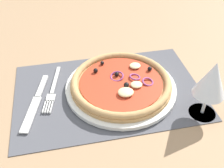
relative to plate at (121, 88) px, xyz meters
The scene contains 7 objects.
ground_plane 4.01cm from the plate, ahead, with size 190.00×140.00×2.40cm, color #9E7A56.
placemat 3.48cm from the plate, ahead, with size 47.95×31.18×0.40cm, color #4C4C51.
plate is the anchor object (origin of this frame).
pizza 1.61cm from the plate, behind, with size 26.12×26.12×2.67cm.
fork 17.87cm from the plate, ahead, with size 5.46×17.89×0.44cm.
knife 21.86cm from the plate, ahead, with size 6.90×19.72×0.62cm.
wine_glass 22.76cm from the plate, 145.47° to the left, with size 7.20×7.20×14.90cm.
Camera 1 is at (9.75, 51.78, 47.58)cm, focal length 43.53 mm.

